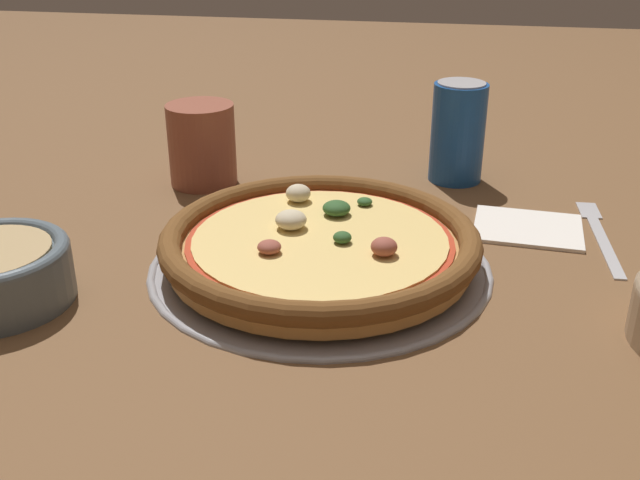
{
  "coord_description": "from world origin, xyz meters",
  "views": [
    {
      "loc": [
        -0.12,
        0.64,
        0.33
      ],
      "look_at": [
        0.0,
        0.0,
        0.03
      ],
      "focal_mm": 42.0,
      "sensor_mm": 36.0,
      "label": 1
    }
  ],
  "objects_px": {
    "pizza": "(320,243)",
    "napkin": "(528,226)",
    "pizza_tray": "(320,264)",
    "beverage_can": "(458,132)",
    "drinking_cup": "(202,145)",
    "fork": "(599,232)"
  },
  "relations": [
    {
      "from": "napkin",
      "to": "beverage_can",
      "type": "relative_size",
      "value": 0.97
    },
    {
      "from": "pizza",
      "to": "napkin",
      "type": "height_order",
      "value": "pizza"
    },
    {
      "from": "napkin",
      "to": "fork",
      "type": "distance_m",
      "value": 0.07
    },
    {
      "from": "pizza",
      "to": "drinking_cup",
      "type": "height_order",
      "value": "drinking_cup"
    },
    {
      "from": "beverage_can",
      "to": "pizza",
      "type": "bearing_deg",
      "value": 65.37
    },
    {
      "from": "beverage_can",
      "to": "pizza_tray",
      "type": "bearing_deg",
      "value": 65.42
    },
    {
      "from": "pizza_tray",
      "to": "pizza",
      "type": "relative_size",
      "value": 1.08
    },
    {
      "from": "napkin",
      "to": "beverage_can",
      "type": "bearing_deg",
      "value": -60.11
    },
    {
      "from": "pizza",
      "to": "napkin",
      "type": "bearing_deg",
      "value": -148.27
    },
    {
      "from": "pizza",
      "to": "drinking_cup",
      "type": "distance_m",
      "value": 0.27
    },
    {
      "from": "fork",
      "to": "beverage_can",
      "type": "distance_m",
      "value": 0.22
    },
    {
      "from": "pizza",
      "to": "napkin",
      "type": "xyz_separation_m",
      "value": [
        -0.21,
        -0.13,
        -0.02
      ]
    },
    {
      "from": "pizza_tray",
      "to": "napkin",
      "type": "xyz_separation_m",
      "value": [
        -0.21,
        -0.13,
        0.0
      ]
    },
    {
      "from": "fork",
      "to": "pizza",
      "type": "bearing_deg",
      "value": 112.87
    },
    {
      "from": "pizza_tray",
      "to": "beverage_can",
      "type": "distance_m",
      "value": 0.3
    },
    {
      "from": "napkin",
      "to": "beverage_can",
      "type": "height_order",
      "value": "beverage_can"
    },
    {
      "from": "pizza_tray",
      "to": "pizza",
      "type": "height_order",
      "value": "pizza"
    },
    {
      "from": "fork",
      "to": "drinking_cup",
      "type": "bearing_deg",
      "value": 79.28
    },
    {
      "from": "drinking_cup",
      "to": "pizza_tray",
      "type": "bearing_deg",
      "value": 132.56
    },
    {
      "from": "pizza_tray",
      "to": "drinking_cup",
      "type": "relative_size",
      "value": 3.33
    },
    {
      "from": "drinking_cup",
      "to": "napkin",
      "type": "distance_m",
      "value": 0.4
    },
    {
      "from": "pizza_tray",
      "to": "pizza",
      "type": "distance_m",
      "value": 0.02
    }
  ]
}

